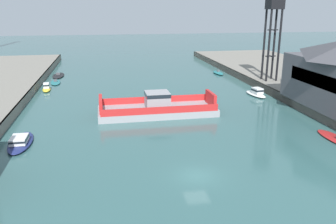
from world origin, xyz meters
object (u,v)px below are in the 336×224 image
(moored_boat_mid_left, at_px, (218,73))
(moored_boat_far_right, at_px, (20,142))
(moored_boat_near_right, at_px, (256,93))
(crane_tower, at_px, (274,15))
(chain_ferry, at_px, (157,108))
(moored_boat_far_left, at_px, (58,75))
(moored_boat_near_left, at_px, (56,82))
(moored_boat_mid_right, at_px, (46,88))

(moored_boat_mid_left, height_order, moored_boat_far_right, moored_boat_far_right)
(moored_boat_near_right, xyz_separation_m, crane_tower, (5.83, 6.87, 14.54))
(chain_ferry, distance_m, moored_boat_far_left, 41.82)
(moored_boat_far_right, height_order, crane_tower, crane_tower)
(moored_boat_near_left, distance_m, moored_boat_near_right, 45.03)
(chain_ferry, distance_m, crane_tower, 34.10)
(moored_boat_far_right, bearing_deg, moored_boat_near_left, 90.44)
(moored_boat_near_left, relative_size, moored_boat_far_left, 0.80)
(moored_boat_near_left, height_order, moored_boat_mid_right, moored_boat_mid_right)
(moored_boat_mid_right, height_order, crane_tower, crane_tower)
(crane_tower, bearing_deg, moored_boat_mid_left, 108.30)
(chain_ferry, xyz_separation_m, moored_boat_near_right, (21.06, 8.70, -0.51))
(moored_boat_mid_left, height_order, moored_boat_mid_right, moored_boat_mid_right)
(moored_boat_mid_right, xyz_separation_m, moored_boat_far_left, (0.62, 15.64, -0.36))
(chain_ferry, xyz_separation_m, moored_boat_mid_left, (21.21, 32.76, -0.82))
(moored_boat_far_left, bearing_deg, moored_boat_mid_left, -5.73)
(moored_boat_near_left, xyz_separation_m, moored_boat_far_left, (-0.31, 8.41, 0.01))
(moored_boat_near_left, relative_size, moored_boat_far_right, 0.84)
(moored_boat_mid_left, bearing_deg, moored_boat_mid_right, -164.48)
(moored_boat_mid_left, bearing_deg, moored_boat_far_left, 174.27)
(moored_boat_far_left, relative_size, moored_boat_far_right, 1.05)
(chain_ferry, distance_m, moored_boat_mid_left, 39.04)
(moored_boat_near_right, height_order, moored_boat_mid_right, moored_boat_near_right)
(moored_boat_mid_right, relative_size, moored_boat_far_right, 0.64)
(chain_ferry, height_order, moored_boat_mid_right, chain_ferry)
(moored_boat_far_right, bearing_deg, moored_boat_near_right, 24.80)
(moored_boat_near_right, height_order, moored_boat_far_left, moored_boat_near_right)
(moored_boat_mid_right, bearing_deg, moored_boat_mid_left, 15.52)
(crane_tower, bearing_deg, moored_boat_near_left, 164.43)
(chain_ferry, distance_m, moored_boat_far_right, 21.51)
(moored_boat_mid_left, xyz_separation_m, moored_boat_mid_right, (-41.55, -11.53, 0.26))
(moored_boat_near_right, distance_m, moored_boat_far_right, 44.24)
(chain_ferry, height_order, moored_boat_near_left, chain_ferry)
(moored_boat_near_right, xyz_separation_m, moored_boat_far_right, (-40.16, -18.55, -0.15))
(chain_ferry, bearing_deg, moored_boat_far_left, 118.13)
(moored_boat_mid_right, relative_size, moored_boat_far_left, 0.61)
(moored_boat_near_right, bearing_deg, moored_boat_near_left, 153.96)
(crane_tower, bearing_deg, moored_boat_far_right, -151.07)
(moored_boat_near_right, height_order, moored_boat_far_right, moored_boat_near_right)
(moored_boat_near_right, height_order, moored_boat_mid_left, moored_boat_near_right)
(moored_boat_near_right, relative_size, crane_tower, 0.36)
(chain_ferry, height_order, moored_boat_far_left, chain_ferry)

